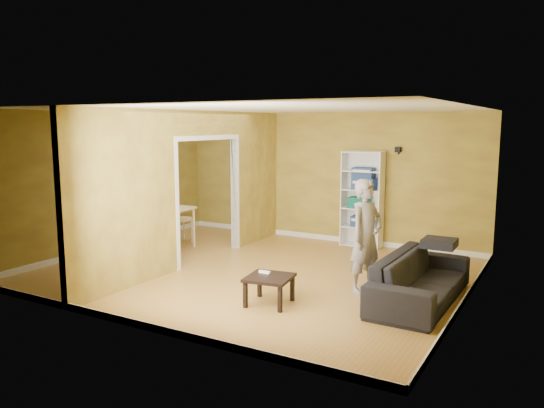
{
  "coord_description": "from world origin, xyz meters",
  "views": [
    {
      "loc": [
        4.36,
        -7.13,
        2.38
      ],
      "look_at": [
        0.2,
        0.2,
        1.1
      ],
      "focal_mm": 35.0,
      "sensor_mm": 36.0,
      "label": 1
    }
  ],
  "objects_px": {
    "chair_near": "(134,229)",
    "coffee_table": "(269,280)",
    "bookshelf": "(363,199)",
    "chair_far": "(181,218)",
    "sofa": "(421,271)",
    "dining_table": "(157,211)",
    "chair_left": "(131,220)",
    "person": "(366,227)"
  },
  "relations": [
    {
      "from": "person",
      "to": "dining_table",
      "type": "relative_size",
      "value": 1.49
    },
    {
      "from": "person",
      "to": "bookshelf",
      "type": "bearing_deg",
      "value": 39.75
    },
    {
      "from": "dining_table",
      "to": "chair_left",
      "type": "bearing_deg",
      "value": -178.73
    },
    {
      "from": "person",
      "to": "chair_near",
      "type": "relative_size",
      "value": 2.04
    },
    {
      "from": "bookshelf",
      "to": "chair_far",
      "type": "xyz_separation_m",
      "value": [
        -3.29,
        -1.52,
        -0.42
      ]
    },
    {
      "from": "bookshelf",
      "to": "chair_far",
      "type": "height_order",
      "value": "bookshelf"
    },
    {
      "from": "dining_table",
      "to": "chair_far",
      "type": "height_order",
      "value": "chair_far"
    },
    {
      "from": "sofa",
      "to": "person",
      "type": "xyz_separation_m",
      "value": [
        -0.79,
        0.03,
        0.53
      ]
    },
    {
      "from": "bookshelf",
      "to": "coffee_table",
      "type": "relative_size",
      "value": 3.23
    },
    {
      "from": "bookshelf",
      "to": "sofa",
      "type": "bearing_deg",
      "value": -56.54
    },
    {
      "from": "person",
      "to": "dining_table",
      "type": "bearing_deg",
      "value": 100.54
    },
    {
      "from": "person",
      "to": "sofa",
      "type": "bearing_deg",
      "value": -73.21
    },
    {
      "from": "chair_near",
      "to": "chair_far",
      "type": "relative_size",
      "value": 0.91
    },
    {
      "from": "person",
      "to": "coffee_table",
      "type": "xyz_separation_m",
      "value": [
        -0.92,
        -1.12,
        -0.62
      ]
    },
    {
      "from": "chair_left",
      "to": "chair_far",
      "type": "xyz_separation_m",
      "value": [
        0.79,
        0.57,
        0.02
      ]
    },
    {
      "from": "sofa",
      "to": "chair_far",
      "type": "xyz_separation_m",
      "value": [
        -5.12,
        1.25,
        0.09
      ]
    },
    {
      "from": "coffee_table",
      "to": "person",
      "type": "bearing_deg",
      "value": 50.57
    },
    {
      "from": "coffee_table",
      "to": "chair_near",
      "type": "relative_size",
      "value": 0.62
    },
    {
      "from": "dining_table",
      "to": "chair_near",
      "type": "xyz_separation_m",
      "value": [
        -0.03,
        -0.61,
        -0.25
      ]
    },
    {
      "from": "person",
      "to": "chair_left",
      "type": "distance_m",
      "value": 5.18
    },
    {
      "from": "dining_table",
      "to": "chair_left",
      "type": "xyz_separation_m",
      "value": [
        -0.68,
        -0.01,
        -0.23
      ]
    },
    {
      "from": "coffee_table",
      "to": "dining_table",
      "type": "bearing_deg",
      "value": 153.07
    },
    {
      "from": "sofa",
      "to": "dining_table",
      "type": "height_order",
      "value": "sofa"
    },
    {
      "from": "coffee_table",
      "to": "chair_left",
      "type": "relative_size",
      "value": 0.59
    },
    {
      "from": "bookshelf",
      "to": "coffee_table",
      "type": "height_order",
      "value": "bookshelf"
    },
    {
      "from": "sofa",
      "to": "bookshelf",
      "type": "height_order",
      "value": "bookshelf"
    },
    {
      "from": "chair_left",
      "to": "chair_far",
      "type": "relative_size",
      "value": 0.95
    },
    {
      "from": "coffee_table",
      "to": "chair_left",
      "type": "distance_m",
      "value": 4.55
    },
    {
      "from": "bookshelf",
      "to": "chair_near",
      "type": "distance_m",
      "value": 4.38
    },
    {
      "from": "chair_left",
      "to": "chair_near",
      "type": "distance_m",
      "value": 0.88
    },
    {
      "from": "chair_left",
      "to": "chair_far",
      "type": "distance_m",
      "value": 0.97
    },
    {
      "from": "person",
      "to": "chair_near",
      "type": "distance_m",
      "value": 4.49
    },
    {
      "from": "chair_near",
      "to": "coffee_table",
      "type": "bearing_deg",
      "value": -4.86
    },
    {
      "from": "bookshelf",
      "to": "chair_far",
      "type": "relative_size",
      "value": 1.83
    },
    {
      "from": "dining_table",
      "to": "chair_near",
      "type": "distance_m",
      "value": 0.66
    },
    {
      "from": "sofa",
      "to": "dining_table",
      "type": "xyz_separation_m",
      "value": [
        -5.23,
        0.69,
        0.29
      ]
    },
    {
      "from": "coffee_table",
      "to": "dining_table",
      "type": "distance_m",
      "value": 3.96
    },
    {
      "from": "sofa",
      "to": "bookshelf",
      "type": "relative_size",
      "value": 1.19
    },
    {
      "from": "coffee_table",
      "to": "chair_near",
      "type": "distance_m",
      "value": 3.73
    },
    {
      "from": "bookshelf",
      "to": "person",
      "type": "bearing_deg",
      "value": -69.27
    },
    {
      "from": "coffee_table",
      "to": "chair_far",
      "type": "distance_m",
      "value": 4.13
    },
    {
      "from": "dining_table",
      "to": "person",
      "type": "bearing_deg",
      "value": -8.48
    }
  ]
}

